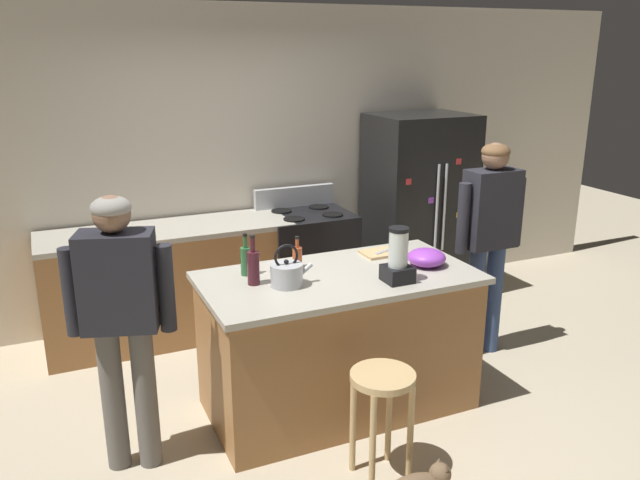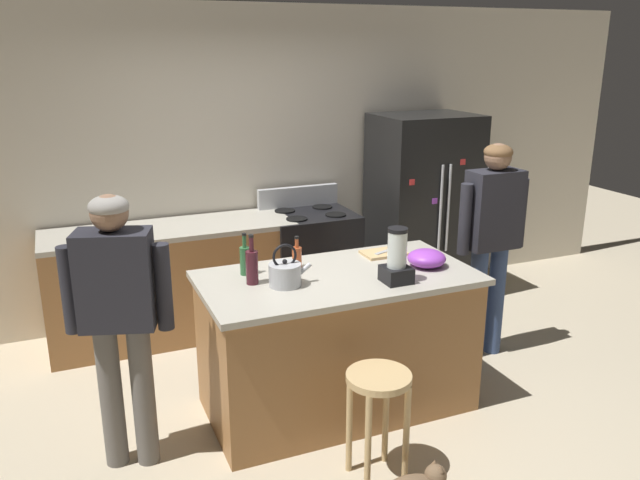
# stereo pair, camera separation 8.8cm
# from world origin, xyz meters

# --- Properties ---
(ground_plane) EXTENTS (14.00, 14.00, 0.00)m
(ground_plane) POSITION_xyz_m (0.00, 0.00, 0.00)
(ground_plane) COLOR beige
(back_wall) EXTENTS (8.00, 0.10, 2.70)m
(back_wall) POSITION_xyz_m (0.00, 1.95, 1.35)
(back_wall) COLOR beige
(back_wall) RESTS_ON ground_plane
(kitchen_island) EXTENTS (1.77, 0.92, 0.94)m
(kitchen_island) POSITION_xyz_m (0.00, 0.00, 0.47)
(kitchen_island) COLOR #9E6B3D
(kitchen_island) RESTS_ON ground_plane
(back_counter_run) EXTENTS (2.00, 0.64, 0.94)m
(back_counter_run) POSITION_xyz_m (-0.80, 1.55, 0.47)
(back_counter_run) COLOR #9E6B3D
(back_counter_run) RESTS_ON ground_plane
(refrigerator) EXTENTS (0.90, 0.73, 1.76)m
(refrigerator) POSITION_xyz_m (1.54, 1.50, 0.88)
(refrigerator) COLOR black
(refrigerator) RESTS_ON ground_plane
(stove_range) EXTENTS (0.76, 0.65, 1.12)m
(stove_range) POSITION_xyz_m (0.41, 1.52, 0.48)
(stove_range) COLOR black
(stove_range) RESTS_ON ground_plane
(person_by_island_left) EXTENTS (0.59, 0.33, 1.62)m
(person_by_island_left) POSITION_xyz_m (-1.36, -0.10, 0.98)
(person_by_island_left) COLOR #66605B
(person_by_island_left) RESTS_ON ground_plane
(person_by_sink_right) EXTENTS (0.59, 0.22, 1.68)m
(person_by_sink_right) POSITION_xyz_m (1.39, 0.25, 1.02)
(person_by_sink_right) COLOR #384C7A
(person_by_sink_right) RESTS_ON ground_plane
(bar_stool) EXTENTS (0.36, 0.36, 0.65)m
(bar_stool) POSITION_xyz_m (-0.11, -0.78, 0.51)
(bar_stool) COLOR tan
(bar_stool) RESTS_ON ground_plane
(blender_appliance) EXTENTS (0.17, 0.17, 0.35)m
(blender_appliance) POSITION_xyz_m (0.28, -0.25, 1.09)
(blender_appliance) COLOR black
(blender_appliance) RESTS_ON kitchen_island
(bottle_olive_oil) EXTENTS (0.07, 0.07, 0.28)m
(bottle_olive_oil) POSITION_xyz_m (-0.54, 0.24, 1.05)
(bottle_olive_oil) COLOR #2D6638
(bottle_olive_oil) RESTS_ON kitchen_island
(bottle_wine) EXTENTS (0.08, 0.08, 0.32)m
(bottle_wine) POSITION_xyz_m (-0.55, 0.06, 1.06)
(bottle_wine) COLOR #471923
(bottle_wine) RESTS_ON kitchen_island
(bottle_cooking_sauce) EXTENTS (0.06, 0.06, 0.22)m
(bottle_cooking_sauce) POSITION_xyz_m (-0.19, 0.24, 1.02)
(bottle_cooking_sauce) COLOR #B24C26
(bottle_cooking_sauce) RESTS_ON kitchen_island
(mixing_bowl) EXTENTS (0.26, 0.26, 0.11)m
(mixing_bowl) POSITION_xyz_m (0.61, -0.08, 1.00)
(mixing_bowl) COLOR purple
(mixing_bowl) RESTS_ON kitchen_island
(tea_kettle) EXTENTS (0.28, 0.20, 0.27)m
(tea_kettle) POSITION_xyz_m (-0.37, -0.04, 1.02)
(tea_kettle) COLOR #B7BABF
(tea_kettle) RESTS_ON kitchen_island
(cutting_board) EXTENTS (0.30, 0.20, 0.02)m
(cutting_board) POSITION_xyz_m (0.47, 0.26, 0.95)
(cutting_board) COLOR tan
(cutting_board) RESTS_ON kitchen_island
(chef_knife) EXTENTS (0.22, 0.11, 0.01)m
(chef_knife) POSITION_xyz_m (0.49, 0.26, 0.97)
(chef_knife) COLOR #B7BABF
(chef_knife) RESTS_ON cutting_board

